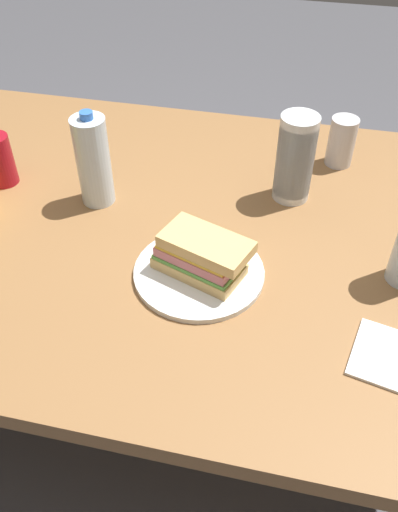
% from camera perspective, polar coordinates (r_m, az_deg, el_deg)
% --- Properties ---
extents(ground_plane, '(8.00, 8.00, 0.00)m').
position_cam_1_polar(ground_plane, '(1.76, -2.46, -15.70)').
color(ground_plane, '#4C4C51').
extents(dining_table, '(1.75, 1.03, 0.75)m').
position_cam_1_polar(dining_table, '(1.24, -3.36, 0.68)').
color(dining_table, olive).
rests_on(dining_table, ground_plane).
extents(paper_plate, '(0.26, 0.26, 0.01)m').
position_cam_1_polar(paper_plate, '(1.06, 0.00, -1.75)').
color(paper_plate, white).
rests_on(paper_plate, dining_table).
extents(sandwich, '(0.20, 0.14, 0.08)m').
position_cam_1_polar(sandwich, '(1.03, 0.23, 0.10)').
color(sandwich, '#DBB26B').
rests_on(sandwich, paper_plate).
extents(water_bottle_tall, '(0.08, 0.08, 0.22)m').
position_cam_1_polar(water_bottle_tall, '(1.21, -11.12, 9.83)').
color(water_bottle_tall, silver).
rests_on(water_bottle_tall, dining_table).
extents(plastic_cup_stack, '(0.08, 0.08, 0.20)m').
position_cam_1_polar(plastic_cup_stack, '(1.22, 10.13, 10.12)').
color(plastic_cup_stack, silver).
rests_on(plastic_cup_stack, dining_table).
extents(soda_can_silver, '(0.07, 0.07, 0.12)m').
position_cam_1_polar(soda_can_silver, '(1.39, 14.85, 11.62)').
color(soda_can_silver, silver).
rests_on(soda_can_silver, dining_table).
extents(paper_napkin, '(0.16, 0.16, 0.01)m').
position_cam_1_polar(paper_napkin, '(0.98, 19.73, -10.14)').
color(paper_napkin, white).
rests_on(paper_napkin, dining_table).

